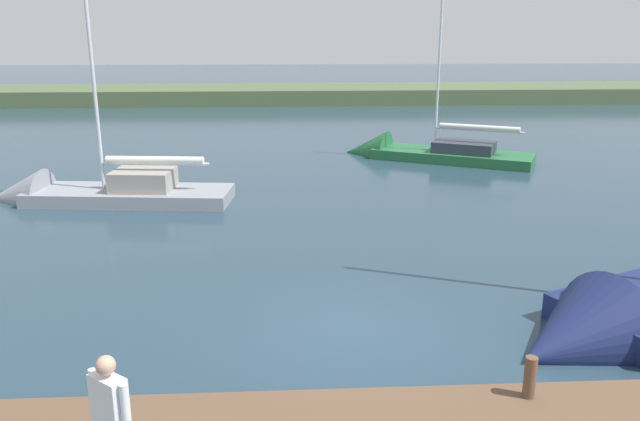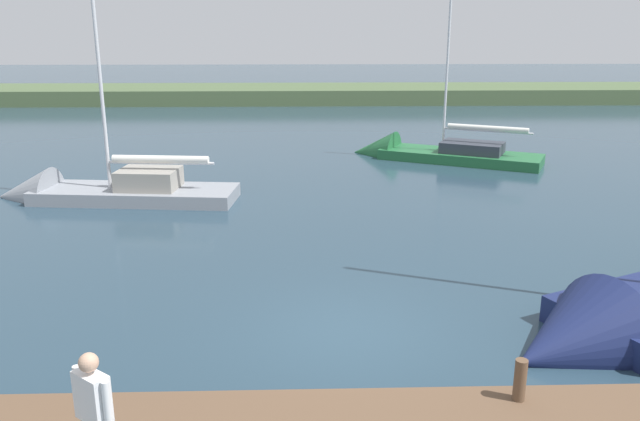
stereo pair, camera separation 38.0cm
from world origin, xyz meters
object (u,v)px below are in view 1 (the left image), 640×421
Objects in this scene: person_on_dock at (111,412)px; sailboat_far_left at (88,197)px; mooring_post_far at (530,377)px; sailboat_outer_mooring at (418,156)px.

sailboat_far_left is at bearing 56.18° from person_on_dock.
mooring_post_far is 0.06× the size of sailboat_far_left.
mooring_post_far is at bearing -36.01° from person_on_dock.
mooring_post_far is 20.69m from sailboat_outer_mooring.
sailboat_outer_mooring reaches higher than mooring_post_far.
sailboat_far_left is at bearing 54.81° from sailboat_outer_mooring.
sailboat_outer_mooring is 14.82m from sailboat_far_left.
sailboat_outer_mooring reaches higher than person_on_dock.
sailboat_far_left reaches higher than mooring_post_far.
sailboat_outer_mooring is 5.45× the size of person_on_dock.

